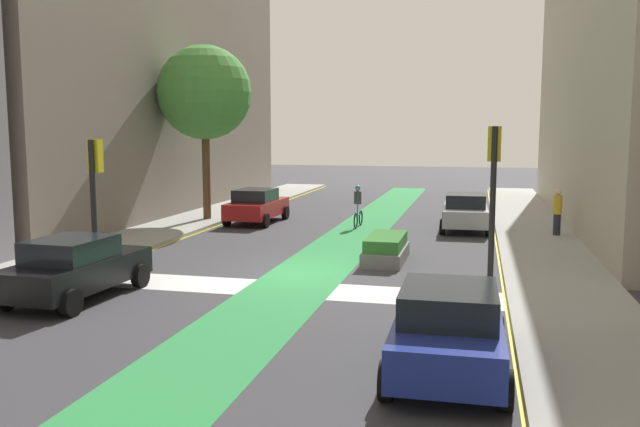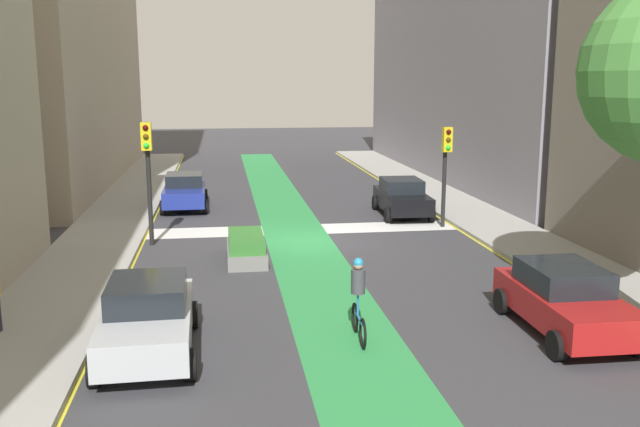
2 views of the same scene
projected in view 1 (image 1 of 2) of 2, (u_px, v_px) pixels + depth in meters
The scene contains 17 objects.
ground_plane at pixel (295, 273), 19.62m from camera, with size 120.00×120.00×0.00m, color #38383D.
bike_lane_paint at pixel (308, 273), 19.53m from camera, with size 2.40×60.00×0.01m, color #2D8C47.
crosswalk_band at pixel (275, 288), 17.69m from camera, with size 12.00×1.80×0.01m, color silver.
sidewalk_left at pixel (72, 259), 21.35m from camera, with size 3.00×60.00×0.15m, color #9E9E99.
curb_stripe_left at pixel (114, 263), 21.01m from camera, with size 0.16×60.00×0.01m, color yellow.
sidewalk_right at pixel (561, 284), 17.88m from camera, with size 3.00×60.00×0.15m, color #9E9E99.
curb_stripe_right at pixel (504, 284), 18.24m from camera, with size 0.16×60.00×0.01m, color yellow.
traffic_signal_near_right at pixel (493, 174), 17.87m from camera, with size 0.35×0.52×4.33m.
traffic_signal_near_left at pixel (95, 180), 19.02m from camera, with size 0.35×0.52×3.96m.
car_black_left_near at pixel (76, 267), 16.51m from camera, with size 2.18×4.28×1.57m.
car_silver_right_far at pixel (465, 212), 27.94m from camera, with size 2.09×4.24×1.57m.
car_blue_right_near at pixel (448, 328), 11.44m from camera, with size 2.07×4.22×1.57m.
car_red_left_far at pixel (257, 205), 30.19m from camera, with size 2.07×4.23×1.57m.
cyclist_in_lane at pixel (358, 205), 28.77m from camera, with size 0.32×1.73×1.86m.
pedestrian_sidewalk_right_a at pixel (557, 212), 25.70m from camera, with size 0.34×0.34×1.80m.
street_tree_near at pixel (205, 93), 29.96m from camera, with size 4.27×4.27×7.92m.
median_planter at pixel (386, 249), 21.31m from camera, with size 1.23×2.89×0.85m.
Camera 1 is at (5.20, -18.55, 4.21)m, focal length 37.03 mm.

